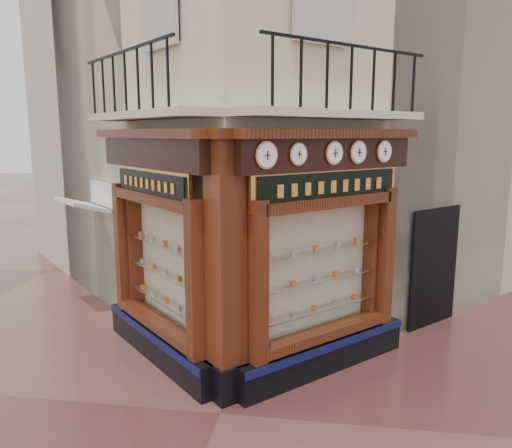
% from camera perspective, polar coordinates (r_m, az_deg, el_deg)
% --- Properties ---
extents(ground, '(80.00, 80.00, 0.00)m').
position_cam_1_polar(ground, '(7.58, -4.12, -20.80)').
color(ground, '#522A26').
rests_on(ground, ground).
extents(main_building, '(11.31, 11.31, 12.00)m').
position_cam_1_polar(main_building, '(12.74, 1.94, 19.73)').
color(main_building, beige).
rests_on(main_building, ground).
extents(neighbour_left, '(11.31, 11.31, 11.00)m').
position_cam_1_polar(neighbour_left, '(15.55, -6.44, 16.10)').
color(neighbour_left, beige).
rests_on(neighbour_left, ground).
extents(neighbour_right, '(11.31, 11.31, 11.00)m').
position_cam_1_polar(neighbour_right, '(15.07, 12.85, 16.10)').
color(neighbour_right, beige).
rests_on(neighbour_right, ground).
extents(shopfront_left, '(2.86, 2.86, 3.98)m').
position_cam_1_polar(shopfront_left, '(8.62, -11.17, -2.87)').
color(shopfront_left, black).
rests_on(shopfront_left, ground).
extents(shopfront_right, '(2.86, 2.86, 3.98)m').
position_cam_1_polar(shopfront_right, '(8.12, 7.90, -3.57)').
color(shopfront_right, black).
rests_on(shopfront_right, ground).
extents(corner_pilaster, '(0.85, 0.85, 3.98)m').
position_cam_1_polar(corner_pilaster, '(7.25, -3.45, -5.44)').
color(corner_pilaster, black).
rests_on(corner_pilaster, ground).
extents(balcony, '(5.94, 2.97, 1.03)m').
position_cam_1_polar(balcony, '(7.95, -2.13, 12.50)').
color(balcony, beige).
rests_on(balcony, ground).
extents(clock_a, '(0.31, 0.31, 0.38)m').
position_cam_1_polar(clock_a, '(6.86, 1.16, 7.87)').
color(clock_a, '#BB843E').
rests_on(clock_a, ground).
extents(clock_b, '(0.27, 0.27, 0.33)m').
position_cam_1_polar(clock_b, '(7.23, 4.83, 7.96)').
color(clock_b, '#BB843E').
rests_on(clock_b, ground).
extents(clock_c, '(0.29, 0.29, 0.36)m').
position_cam_1_polar(clock_c, '(7.72, 8.89, 8.02)').
color(clock_c, '#BB843E').
rests_on(clock_c, ground).
extents(clock_d, '(0.30, 0.30, 0.37)m').
position_cam_1_polar(clock_d, '(8.11, 11.57, 8.04)').
color(clock_d, '#BB843E').
rests_on(clock_d, ground).
extents(clock_e, '(0.29, 0.29, 0.36)m').
position_cam_1_polar(clock_e, '(8.59, 14.40, 8.04)').
color(clock_e, '#BB843E').
rests_on(clock_e, ground).
extents(awning, '(1.50, 1.50, 0.30)m').
position_cam_1_polar(awning, '(11.87, -18.53, -9.50)').
color(awning, silver).
rests_on(awning, ground).
extents(signboard_left, '(1.89, 1.89, 0.50)m').
position_cam_1_polar(signboard_left, '(8.40, -11.91, 4.54)').
color(signboard_left, '#EF9B46').
rests_on(signboard_left, ground).
extents(signboard_right, '(2.22, 2.22, 0.59)m').
position_cam_1_polar(signboard_right, '(7.88, 8.50, 4.28)').
color(signboard_right, '#EF9B46').
rests_on(signboard_right, ground).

